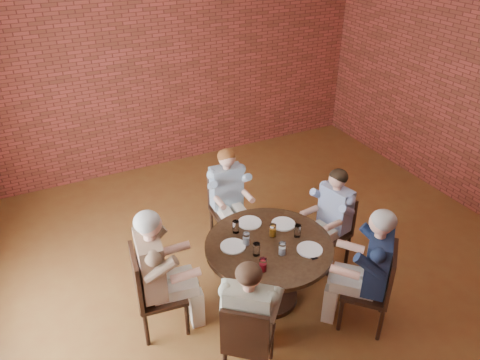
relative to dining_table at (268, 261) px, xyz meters
name	(u,v)px	position (x,y,z in m)	size (l,w,h in m)	color
floor	(282,292)	(0.19, 0.00, -0.53)	(7.00, 7.00, 0.00)	brown
wall_back	(168,61)	(0.19, 3.50, 1.17)	(7.00, 7.00, 0.00)	#95362B
dining_table	(268,261)	(0.00, 0.00, 0.00)	(1.32, 1.32, 0.75)	black
chair_a	(334,227)	(1.01, 0.22, -0.04)	(0.47, 0.47, 0.90)	black
diner_a	(331,219)	(0.94, 0.20, 0.10)	(0.49, 0.60, 1.26)	#415BA9
chair_b	(226,205)	(0.07, 1.20, -0.03)	(0.43, 0.43, 0.91)	black
diner_b	(228,198)	(0.07, 1.12, 0.11)	(0.50, 0.61, 1.28)	#899CAE
chair_c	(150,289)	(-1.23, 0.16, 0.00)	(0.52, 0.52, 0.98)	black
diner_c	(159,273)	(-1.14, 0.14, 0.18)	(0.57, 0.71, 1.41)	brown
chair_d	(247,340)	(-0.66, -0.80, -0.03)	(0.59, 0.59, 0.92)	black
diner_d	(249,320)	(-0.61, -0.73, 0.13)	(0.51, 0.63, 1.31)	tan
chair_e	(376,285)	(0.77, -0.79, -0.01)	(0.64, 0.64, 0.96)	black
diner_e	(369,270)	(0.71, -0.72, 0.16)	(0.56, 0.69, 1.38)	#172340
plate_a	(283,224)	(0.31, 0.23, 0.23)	(0.26, 0.26, 0.01)	white
plate_b	(250,223)	(-0.01, 0.41, 0.23)	(0.26, 0.26, 0.01)	white
plate_c	(233,246)	(-0.35, 0.12, 0.23)	(0.26, 0.26, 0.01)	white
plate_d	(310,249)	(0.32, -0.27, 0.23)	(0.26, 0.26, 0.01)	white
glass_a	(298,231)	(0.33, -0.02, 0.29)	(0.07, 0.07, 0.14)	white
glass_b	(273,230)	(0.10, 0.10, 0.29)	(0.07, 0.07, 0.14)	white
glass_c	(236,227)	(-0.22, 0.33, 0.29)	(0.07, 0.07, 0.14)	white
glass_d	(246,239)	(-0.21, 0.10, 0.29)	(0.07, 0.07, 0.14)	white
glass_e	(256,249)	(-0.20, -0.09, 0.29)	(0.07, 0.07, 0.14)	white
glass_f	(263,265)	(-0.25, -0.32, 0.29)	(0.07, 0.07, 0.14)	white
glass_g	(282,249)	(0.03, -0.20, 0.29)	(0.07, 0.07, 0.14)	white
smartphone	(312,255)	(0.29, -0.35, 0.23)	(0.06, 0.13, 0.01)	black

